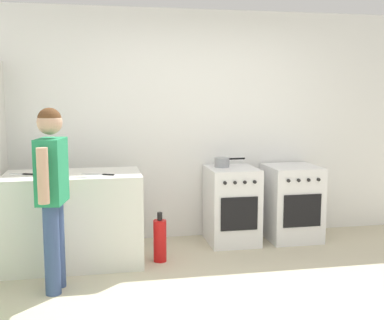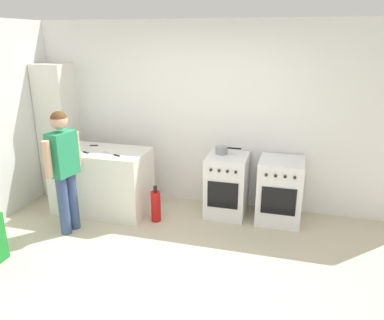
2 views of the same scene
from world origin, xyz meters
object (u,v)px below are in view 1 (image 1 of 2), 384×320
oven_right (292,202)px  knife_utility (23,174)px  knife_bread (69,177)px  person (52,185)px  knife_paring (51,171)px  oven_left (232,205)px  pot (222,162)px  knife_carving (99,174)px  fire_extinguisher (160,240)px

oven_right → knife_utility: knife_utility is taller
oven_right → knife_utility: (-2.87, -0.35, 0.48)m
knife_bread → knife_utility: bearing=152.6°
oven_right → person: 2.79m
knife_utility → knife_paring: bearing=29.1°
oven_left → oven_right: (0.71, 0.00, 0.00)m
oven_left → pot: size_ratio=2.44×
knife_paring → knife_bread: size_ratio=0.63×
knife_utility → knife_carving: bearing=-12.4°
knife_utility → knife_carving: same height
pot → fire_extinguisher: 1.17m
pot → fire_extinguisher: pot is taller
knife_carving → person: person is taller
oven_left → knife_paring: knife_paring is taller
fire_extinguisher → knife_utility: bearing=174.3°
pot → knife_utility: bearing=-168.7°
oven_right → knife_carving: knife_carving is taller
oven_left → knife_paring: (-1.92, -0.21, 0.48)m
knife_utility → knife_carving: (0.71, -0.16, -0.00)m
person → knife_bread: bearing=75.9°
oven_left → knife_paring: bearing=-173.7°
knife_bread → fire_extinguisher: 1.10m
knife_paring → knife_utility: bearing=-150.9°
knife_bread → knife_carving: size_ratio=1.07×
knife_carving → oven_left: bearing=19.2°
fire_extinguisher → oven_left: bearing=28.8°
oven_right → fire_extinguisher: (-1.58, -0.48, -0.21)m
pot → person: person is taller
pot → knife_utility: 2.11m
knife_paring → knife_carving: size_ratio=0.67×
oven_left → person: 2.15m
knife_paring → person: bearing=-84.1°
knife_utility → person: size_ratio=0.16×
oven_left → knife_utility: bearing=-170.8°
person → fire_extinguisher: bearing=29.5°
oven_right → knife_carving: bearing=-166.8°
knife_utility → knife_paring: same height
oven_right → knife_utility: 2.93m
oven_left → fire_extinguisher: bearing=-151.2°
oven_left → pot: pot is taller
person → fire_extinguisher: size_ratio=3.10×
knife_paring → knife_bread: 0.41m
oven_left → pot: 0.49m
pot → knife_carving: 1.47m
knife_paring → knife_bread: bearing=-61.8°
person → knife_utility: bearing=116.1°
knife_bread → knife_carving: bearing=14.9°
knife_carving → person: (-0.38, -0.52, 0.01)m
knife_paring → knife_bread: (0.20, -0.37, -0.00)m
knife_bread → person: size_ratio=0.22×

